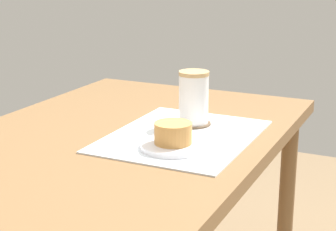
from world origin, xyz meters
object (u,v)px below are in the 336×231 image
(dining_table, at_px, (114,170))
(coffee_mug, at_px, (194,97))
(pastry, at_px, (173,133))
(pastry_plate, at_px, (173,146))

(dining_table, relative_size, coffee_mug, 8.49)
(pastry, bearing_deg, dining_table, 83.03)
(pastry_plate, xyz_separation_m, pastry, (0.00, 0.00, 0.03))
(dining_table, distance_m, pastry_plate, 0.20)
(dining_table, xyz_separation_m, pastry_plate, (-0.02, -0.17, 0.10))
(pastry_plate, bearing_deg, pastry, 82.87)
(pastry_plate, xyz_separation_m, coffee_mug, (0.20, 0.03, 0.07))
(pastry_plate, relative_size, pastry, 1.76)
(dining_table, xyz_separation_m, pastry, (-0.02, -0.17, 0.13))
(pastry, height_order, coffee_mug, coffee_mug)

